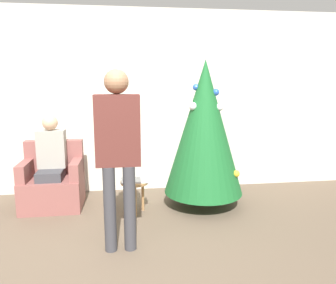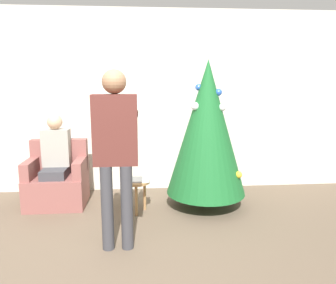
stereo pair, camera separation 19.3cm
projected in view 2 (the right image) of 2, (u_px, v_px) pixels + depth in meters
name	position (u px, v px, depth m)	size (l,w,h in m)	color
ground_plane	(101.00, 269.00, 2.96)	(14.00, 14.00, 0.00)	brown
wall_back	(115.00, 102.00, 4.89)	(8.00, 0.06, 2.70)	beige
christmas_tree	(207.00, 128.00, 4.24)	(1.04, 1.04, 1.94)	brown
armchair	(58.00, 182.00, 4.46)	(0.77, 0.63, 0.87)	brown
person_seated	(56.00, 157.00, 4.38)	(0.36, 0.46, 1.23)	#38383D
person_standing	(116.00, 143.00, 3.18)	(0.44, 0.57, 1.78)	#38383D
side_stool	(136.00, 186.00, 4.18)	(0.35, 0.35, 0.42)	#A37547
laptop	(136.00, 180.00, 4.16)	(0.33, 0.23, 0.02)	silver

